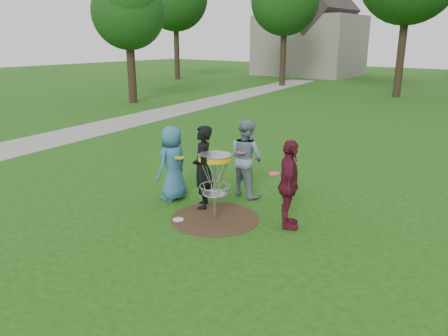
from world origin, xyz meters
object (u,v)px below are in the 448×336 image
Objects in this scene: disc_golf_basket at (215,171)px; player_blue at (173,163)px; player_black at (203,167)px; player_maroon at (289,185)px; player_grey at (246,158)px.

player_blue is at bearing 167.90° from disc_golf_basket.
player_black reaches higher than player_blue.
player_grey is at bearing 29.36° from player_maroon.
player_grey is 1.03× the size of player_maroon.
disc_golf_basket is at bearing 111.03° from player_grey.
disc_golf_basket is (0.30, -1.51, 0.13)m from player_grey.
player_grey is 1.93m from player_maroon.
player_black is at bearing 150.27° from disc_golf_basket.
player_black reaches higher than disc_golf_basket.
player_black is (0.85, 0.03, 0.05)m from player_blue.
player_blue is 1.22× the size of disc_golf_basket.
player_black is at bearing 90.96° from player_blue.
player_grey is at bearing 134.82° from player_blue.
player_black is at bearing 65.34° from player_maroon.
player_maroon is 1.25× the size of disc_golf_basket.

